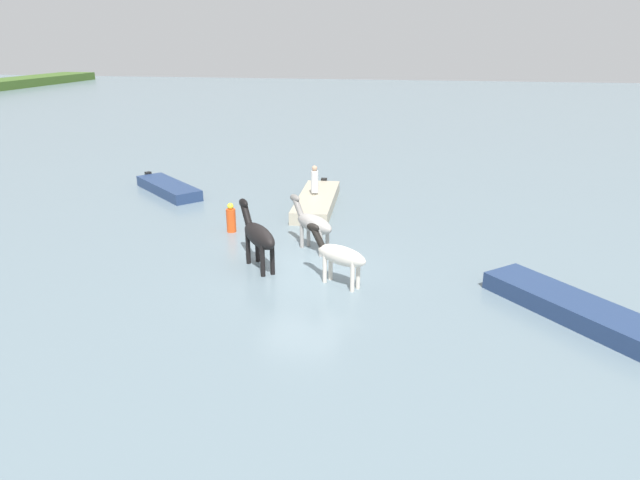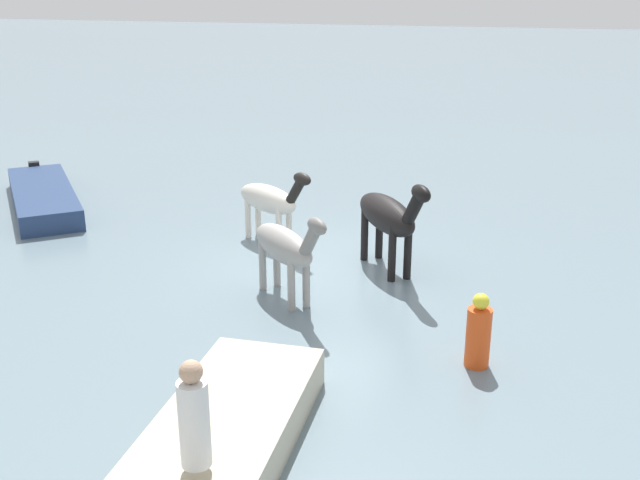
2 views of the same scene
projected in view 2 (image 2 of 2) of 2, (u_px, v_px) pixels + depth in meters
name	position (u px, v px, depth m)	size (l,w,h in m)	color
ground_plane	(319.00, 265.00, 14.55)	(171.88, 171.88, 0.00)	slate
horse_mid_herd	(286.00, 247.00, 12.67)	(1.80, 1.96, 1.79)	#9E9993
horse_pinto_flank	(389.00, 216.00, 13.94)	(2.26, 1.95, 2.02)	black
horse_rear_stallion	(270.00, 200.00, 15.53)	(1.39, 2.11, 1.73)	silver
boat_skiff_near	(43.00, 200.00, 18.34)	(4.58, 4.32, 0.75)	navy
person_spotter_bow	(194.00, 417.00, 7.38)	(0.32, 0.32, 1.19)	silver
buoy_channel_marker	(478.00, 334.00, 10.58)	(0.36, 0.36, 1.14)	#E54C19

